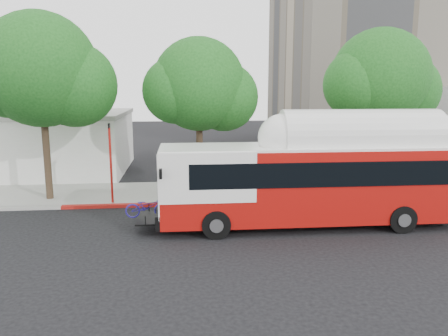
% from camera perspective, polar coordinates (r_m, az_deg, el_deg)
% --- Properties ---
extents(ground, '(120.00, 120.00, 0.00)m').
position_cam_1_polar(ground, '(18.91, 0.74, -7.90)').
color(ground, black).
rests_on(ground, ground).
extents(sidewalk, '(60.00, 5.00, 0.15)m').
position_cam_1_polar(sidewalk, '(25.11, -0.93, -3.05)').
color(sidewalk, gray).
rests_on(sidewalk, ground).
extents(curb_strip, '(60.00, 0.30, 0.15)m').
position_cam_1_polar(curb_strip, '(22.60, -0.37, -4.60)').
color(curb_strip, gray).
rests_on(curb_strip, ground).
extents(red_curb_segment, '(10.00, 0.32, 0.16)m').
position_cam_1_polar(red_curb_segment, '(22.53, -8.02, -4.74)').
color(red_curb_segment, maroon).
rests_on(red_curb_segment, ground).
extents(street_tree_left, '(6.67, 5.80, 9.74)m').
position_cam_1_polar(street_tree_left, '(24.28, -21.69, 11.29)').
color(street_tree_left, '#2D2116').
rests_on(street_tree_left, ground).
extents(street_tree_mid, '(5.75, 5.00, 8.62)m').
position_cam_1_polar(street_tree_mid, '(23.92, -2.32, 10.36)').
color(street_tree_mid, '#2D2116').
rests_on(street_tree_mid, ground).
extents(street_tree_right, '(6.21, 5.40, 9.18)m').
position_cam_1_polar(street_tree_right, '(26.31, 20.48, 10.50)').
color(street_tree_right, '#2D2116').
rests_on(street_tree_right, ground).
extents(low_commercial_bldg, '(16.20, 10.20, 4.25)m').
position_cam_1_polar(low_commercial_bldg, '(34.22, -26.19, 3.04)').
color(low_commercial_bldg, silver).
rests_on(low_commercial_bldg, ground).
extents(transit_bus, '(13.76, 3.03, 4.06)m').
position_cam_1_polar(transit_bus, '(19.17, 11.40, -1.97)').
color(transit_bus, '#A00F0B').
rests_on(transit_bus, ground).
extents(signal_pole, '(0.12, 0.40, 4.21)m').
position_cam_1_polar(signal_pole, '(22.71, -14.56, 0.52)').
color(signal_pole, '#A61811').
rests_on(signal_pole, ground).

